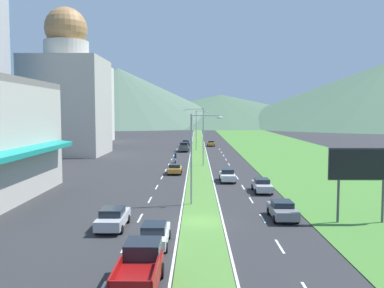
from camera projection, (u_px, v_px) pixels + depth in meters
The scene contains 46 objects.
ground_plane at pixel (201, 222), 32.69m from camera, with size 600.00×600.00×0.00m, color #2D2D30.
grass_median at pixel (198, 151), 92.51m from camera, with size 3.20×240.00×0.06m, color #518438.
grass_verge_right at pixel (289, 151), 92.26m from camera, with size 24.00×240.00×0.06m, color #477F33.
lane_dash_left_2 at pixel (125, 246), 26.93m from camera, with size 0.16×2.80×0.01m, color silver.
lane_dash_left_3 at pixel (140, 218), 33.99m from camera, with size 0.16×2.80×0.01m, color silver.
lane_dash_left_4 at pixel (150, 200), 41.05m from camera, with size 0.16×2.80×0.01m, color silver.
lane_dash_left_5 at pixel (157, 187), 48.11m from camera, with size 0.16×2.80×0.01m, color silver.
lane_dash_left_6 at pixel (162, 177), 55.17m from camera, with size 0.16×2.80×0.01m, color silver.
lane_dash_left_7 at pixel (166, 170), 62.23m from camera, with size 0.16×2.80×0.01m, color silver.
lane_dash_left_8 at pixel (169, 164), 69.29m from camera, with size 0.16×2.80×0.01m, color silver.
lane_dash_left_9 at pixel (172, 159), 76.35m from camera, with size 0.16×2.80×0.01m, color silver.
lane_dash_left_10 at pixel (174, 155), 83.41m from camera, with size 0.16×2.80×0.01m, color silver.
lane_dash_left_11 at pixel (176, 152), 90.47m from camera, with size 0.16×2.80×0.01m, color silver.
lane_dash_left_12 at pixel (177, 149), 97.53m from camera, with size 0.16×2.80×0.01m, color silver.
lane_dash_right_2 at pixel (280, 246), 26.81m from camera, with size 0.16×2.80×0.01m, color silver.
lane_dash_right_3 at pixel (262, 218), 33.87m from camera, with size 0.16×2.80×0.01m, color silver.
lane_dash_right_4 at pixel (251, 200), 40.93m from camera, with size 0.16×2.80×0.01m, color silver.
lane_dash_right_5 at pixel (243, 187), 47.99m from camera, with size 0.16×2.80×0.01m, color silver.
lane_dash_right_6 at pixel (237, 178), 55.05m from camera, with size 0.16×2.80×0.01m, color silver.
lane_dash_right_7 at pixel (233, 170), 62.11m from camera, with size 0.16×2.80×0.01m, color silver.
lane_dash_right_8 at pixel (229, 164), 69.17m from camera, with size 0.16×2.80×0.01m, color silver.
lane_dash_right_9 at pixel (226, 160), 76.23m from camera, with size 0.16×2.80×0.01m, color silver.
lane_dash_right_10 at pixel (224, 156), 83.29m from camera, with size 0.16×2.80×0.01m, color silver.
lane_dash_right_11 at pixel (221, 152), 90.35m from camera, with size 0.16×2.80×0.01m, color silver.
lane_dash_right_12 at pixel (220, 149), 97.41m from camera, with size 0.16×2.80×0.01m, color silver.
edge_line_median_left at pixel (191, 151), 92.53m from camera, with size 0.16×240.00×0.01m, color silver.
edge_line_median_right at pixel (206, 151), 92.49m from camera, with size 0.16×240.00×0.01m, color silver.
domed_building at pixel (68, 95), 84.77m from camera, with size 15.26×15.26×30.32m.
midrise_colored at pixel (84, 104), 123.27m from camera, with size 15.05×15.05×22.69m, color silver.
hill_far_left at pixel (118, 97), 272.60m from camera, with size 166.29×166.29×38.35m, color #516B56.
hill_far_center at pixel (221, 110), 301.40m from camera, with size 203.90×203.90×21.94m, color #47664C.
street_lamp_near at pixel (195, 152), 38.59m from camera, with size 3.04×0.38×8.67m.
street_lamp_mid at pixel (201, 133), 66.64m from camera, with size 3.39×0.43×9.50m.
street_lamp_far at pixel (197, 127), 94.71m from camera, with size 2.81×0.40×9.28m.
billboard_roadside at pixel (362, 167), 32.09m from camera, with size 5.25×0.28×6.02m.
car_0 at pixel (113, 218), 30.96m from camera, with size 2.03×4.77×1.59m.
car_1 at pixel (211, 143), 106.54m from camera, with size 1.91×4.06×1.44m.
car_2 at pixel (282, 210), 33.71m from camera, with size 2.03×4.41×1.47m.
car_3 at pixel (186, 143), 107.31m from camera, with size 1.99×4.07×1.58m.
car_4 at pixel (175, 169), 58.40m from camera, with size 1.98×4.03×1.41m.
car_5 at pixel (154, 234), 26.95m from camera, with size 1.95×4.52×1.50m.
car_6 at pixel (262, 185), 45.07m from camera, with size 1.91×4.59×1.47m.
car_7 at pixel (227, 175), 52.01m from camera, with size 1.95×4.52×1.59m.
pickup_truck_0 at pixel (184, 147), 92.10m from camera, with size 2.18×5.40×2.00m.
pickup_truck_1 at pixel (140, 269), 20.37m from camera, with size 2.18×5.40×2.00m.
motorcycle_rider at pixel (175, 159), 70.90m from camera, with size 0.36×2.00×1.80m.
Camera 1 is at (-0.37, -32.12, 8.79)m, focal length 38.15 mm.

